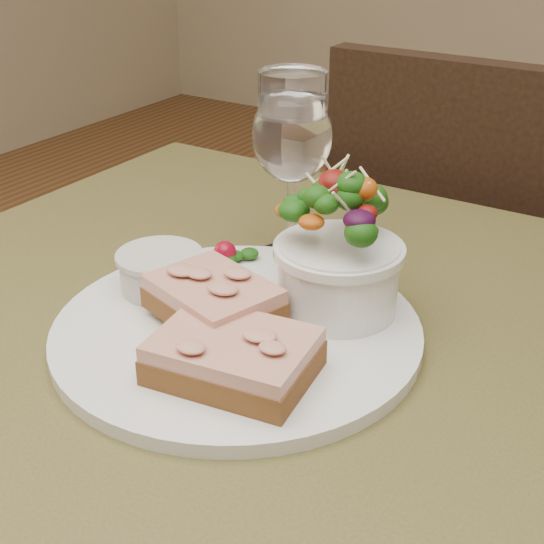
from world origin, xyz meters
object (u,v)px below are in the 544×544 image
Objects in this scene: cafe_table at (250,442)px; sandwich_front at (234,356)px; dinner_plate at (237,330)px; salad_bowl at (339,247)px; ramekin at (160,269)px; wine_glass at (292,141)px; chair_far at (478,403)px; sandwich_back at (213,299)px.

cafe_table is 0.14m from sandwich_front.
salad_bowl reaches higher than dinner_plate.
dinner_plate is 2.45× the size of sandwich_front.
ramekin reaches higher than cafe_table.
sandwich_front is at bearing -69.85° from wine_glass.
cafe_table is 4.57× the size of wine_glass.
wine_glass is (-0.05, 0.16, 0.22)m from cafe_table.
sandwich_front is at bearing -29.55° from ramekin.
chair_far is 0.78m from salad_bowl.
sandwich_back reaches higher than ramekin.
salad_bowl is 0.14m from wine_glass.
sandwich_back is 0.69× the size of wine_glass.
sandwich_back reaches higher than cafe_table.
dinner_plate is 0.19m from wine_glass.
dinner_plate reaches higher than cafe_table.
wine_glass reaches higher than dinner_plate.
sandwich_front is at bearing -25.76° from sandwich_back.
chair_far is 0.82m from sandwich_back.
sandwich_back is 0.18m from wine_glass.
salad_bowl reaches higher than ramekin.
dinner_plate is at bearing -130.88° from salad_bowl.
salad_bowl reaches higher than cafe_table.
dinner_plate is at bearing -75.84° from wine_glass.
salad_bowl reaches higher than sandwich_front.
sandwich_back is at bearing 129.66° from sandwich_front.
chair_far is at bearing 100.96° from sandwich_back.
sandwich_front is 0.08m from sandwich_back.
chair_far is 0.76m from wine_glass.
cafe_table is at bearing 20.78° from sandwich_back.
sandwich_front reaches higher than dinner_plate.
sandwich_front is (0.04, -0.06, 0.02)m from dinner_plate.
chair_far is 12.55× the size of ramekin.
sandwich_front is at bearing 89.70° from chair_far.
dinner_plate is 0.11m from salad_bowl.
sandwich_back is at bearing -16.86° from ramekin.
sandwich_back is at bearing -82.53° from wine_glass.
wine_glass is (-0.10, 0.08, 0.05)m from salad_bowl.
cafe_table is 6.36× the size of sandwich_front.
cafe_table is 6.62× the size of sandwich_back.
chair_far is 2.93× the size of dinner_plate.
salad_bowl reaches higher than sandwich_back.
chair_far is 0.81m from ramekin.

